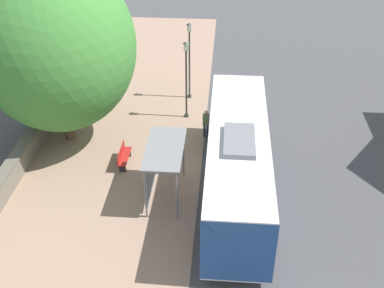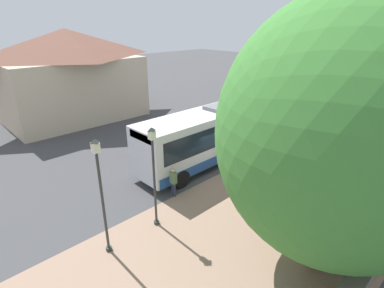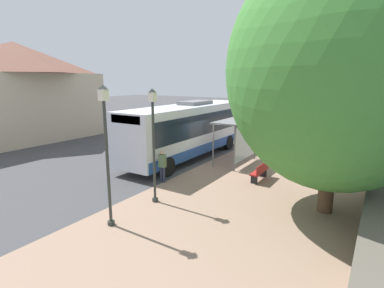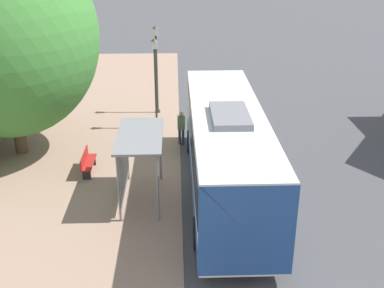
{
  "view_description": "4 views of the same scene",
  "coord_description": "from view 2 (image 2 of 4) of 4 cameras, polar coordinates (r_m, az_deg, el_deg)",
  "views": [
    {
      "loc": [
        0.97,
        -17.97,
        13.72
      ],
      "look_at": [
        -0.48,
        1.04,
        1.1
      ],
      "focal_mm": 45.0,
      "sensor_mm": 36.0,
      "label": 1
    },
    {
      "loc": [
        -9.99,
        11.84,
        8.25
      ],
      "look_at": [
        0.56,
        1.67,
        2.22
      ],
      "focal_mm": 28.0,
      "sensor_mm": 36.0,
      "label": 2
    },
    {
      "loc": [
        -8.43,
        14.14,
        4.79
      ],
      "look_at": [
        0.5,
        0.15,
        1.22
      ],
      "focal_mm": 28.0,
      "sensor_mm": 36.0,
      "label": 3
    },
    {
      "loc": [
        -0.15,
        -16.9,
        8.86
      ],
      "look_at": [
        0.39,
        -1.32,
        2.07
      ],
      "focal_mm": 45.0,
      "sensor_mm": 36.0,
      "label": 4
    }
  ],
  "objects": [
    {
      "name": "shade_tree",
      "position": [
        10.03,
        26.37,
        1.82
      ],
      "size": [
        7.54,
        7.54,
        9.28
      ],
      "color": "brown",
      "rests_on": "ground"
    },
    {
      "name": "pedestrian",
      "position": [
        15.01,
        -3.57,
        -6.89
      ],
      "size": [
        0.34,
        0.22,
        1.58
      ],
      "color": "#2D3347",
      "rests_on": "ground"
    },
    {
      "name": "street_lamp_near",
      "position": [
        11.17,
        -16.94,
        -8.19
      ],
      "size": [
        0.28,
        0.28,
        4.66
      ],
      "color": "#2D332D",
      "rests_on": "ground"
    },
    {
      "name": "sidewalk_plaza",
      "position": [
        15.43,
        18.13,
        -11.16
      ],
      "size": [
        9.0,
        44.0,
        0.02
      ],
      "color": "#937560",
      "rests_on": "ground"
    },
    {
      "name": "bus",
      "position": [
        18.62,
        4.12,
        2.08
      ],
      "size": [
        2.62,
        10.74,
        3.49
      ],
      "color": "silver",
      "rests_on": "ground"
    },
    {
      "name": "street_lamp_far",
      "position": [
        12.27,
        -7.3,
        -4.94
      ],
      "size": [
        0.28,
        0.28,
        4.49
      ],
      "color": "#2D332D",
      "rests_on": "ground"
    },
    {
      "name": "parked_car_behind_bus",
      "position": [
        26.23,
        18.33,
        5.03
      ],
      "size": [
        1.86,
        3.9,
        1.92
      ],
      "color": "gold",
      "rests_on": "ground"
    },
    {
      "name": "bench",
      "position": [
        14.95,
        14.56,
        -9.76
      ],
      "size": [
        0.4,
        1.6,
        0.88
      ],
      "color": "maroon",
      "rests_on": "ground"
    },
    {
      "name": "ground_plane",
      "position": [
        17.55,
        5.22,
        -5.77
      ],
      "size": [
        120.0,
        120.0,
        0.0
      ],
      "primitive_type": "plane",
      "color": "#424244",
      "rests_on": "ground"
    },
    {
      "name": "background_building",
      "position": [
        28.89,
        -22.15,
        12.25
      ],
      "size": [
        8.02,
        11.72,
        7.71
      ],
      "color": "#C6B293",
      "rests_on": "ground"
    },
    {
      "name": "bus_shelter",
      "position": [
        16.93,
        12.86,
        0.44
      ],
      "size": [
        1.58,
        3.32,
        2.54
      ],
      "color": "slate",
      "rests_on": "ground"
    }
  ]
}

